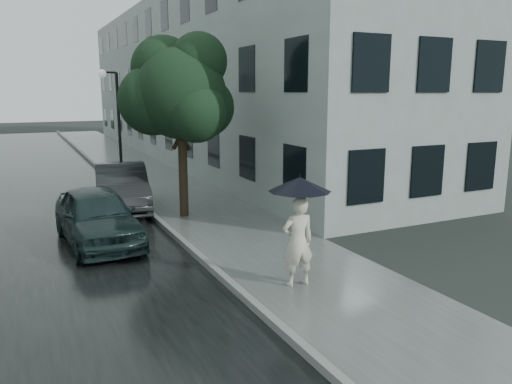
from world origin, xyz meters
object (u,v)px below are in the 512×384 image
street_tree (180,92)px  lamp_post (115,121)px  pedestrian (298,242)px  car_far (121,187)px  car_near (97,216)px

street_tree → lamp_post: (-1.00, 5.52, -1.15)m
pedestrian → lamp_post: size_ratio=0.39×
lamp_post → car_far: bearing=-102.8°
car_near → car_far: car_far is taller
car_near → car_far: bearing=66.2°
pedestrian → street_tree: size_ratio=0.33×
pedestrian → street_tree: bearing=-82.2°
street_tree → lamp_post: bearing=100.3°
pedestrian → car_far: 8.48m
pedestrian → lamp_post: 12.37m
pedestrian → car_far: size_ratio=0.40×
street_tree → car_near: (-2.90, -1.93, -3.12)m
pedestrian → car_near: pedestrian is taller
lamp_post → car_far: lamp_post is taller
car_near → car_far: (1.30, 3.54, 0.03)m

